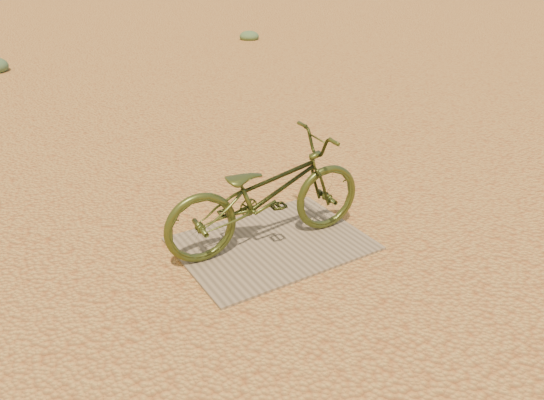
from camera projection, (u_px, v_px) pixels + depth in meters
ground at (228, 250)px, 4.31m from camera, size 120.00×120.00×0.00m
plywood_board at (272, 244)px, 4.39m from camera, size 1.50×1.10×0.02m
bicycle at (266, 193)px, 4.19m from camera, size 1.75×0.71×0.90m
kale_b at (249, 39)px, 13.10m from camera, size 0.48×0.48×0.26m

